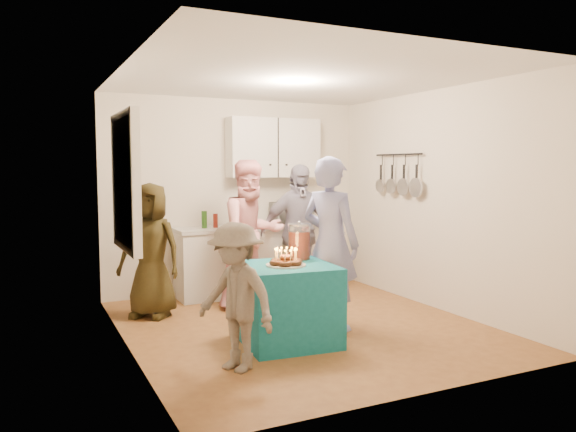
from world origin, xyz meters
name	(u,v)px	position (x,y,z in m)	size (l,w,h in m)	color
floor	(302,326)	(0.00, 0.00, 0.00)	(4.00, 4.00, 0.00)	brown
ceiling	(303,78)	(0.00, 0.00, 2.60)	(4.00, 4.00, 0.00)	white
back_wall	(236,196)	(0.00, 2.00, 1.30)	(3.60, 3.60, 0.00)	silver
left_wall	(126,210)	(-1.80, 0.00, 1.30)	(4.00, 4.00, 0.00)	silver
right_wall	(438,200)	(1.80, 0.00, 1.30)	(4.00, 4.00, 0.00)	silver
window_night	(123,182)	(-1.77, 0.30, 1.55)	(0.04, 1.00, 1.20)	black
counter	(258,261)	(0.20, 1.70, 0.43)	(2.20, 0.58, 0.86)	white
countertop	(258,227)	(0.20, 1.70, 0.89)	(2.24, 0.62, 0.05)	beige
upper_cabinet	(274,148)	(0.50, 1.85, 1.95)	(1.30, 0.30, 0.80)	white
pot_rack	(397,174)	(1.72, 0.70, 1.60)	(0.12, 1.00, 0.60)	black
microwave	(292,213)	(0.70, 1.70, 1.06)	(0.53, 0.36, 0.30)	white
party_table	(288,304)	(-0.38, -0.44, 0.38)	(0.85, 0.85, 0.76)	#126A7B
donut_cake	(286,256)	(-0.42, -0.49, 0.85)	(0.38, 0.38, 0.18)	#381C0C
punch_jar	(299,242)	(-0.13, -0.19, 0.93)	(0.22, 0.22, 0.34)	#AD270D
man_birthday	(330,243)	(0.22, -0.20, 0.90)	(0.66, 0.43, 1.80)	#8C91CC
woman_back_left	(150,250)	(-1.37, 1.09, 0.76)	(0.74, 0.48, 1.52)	#4D3F16
woman_back_center	(252,234)	(-0.16, 1.03, 0.89)	(0.87, 0.67, 1.78)	pink
woman_back_right	(298,231)	(0.54, 1.18, 0.86)	(1.01, 0.42, 1.73)	#191037
child_near_left	(236,297)	(-1.08, -0.92, 0.62)	(0.80, 0.46, 1.24)	#5B5148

